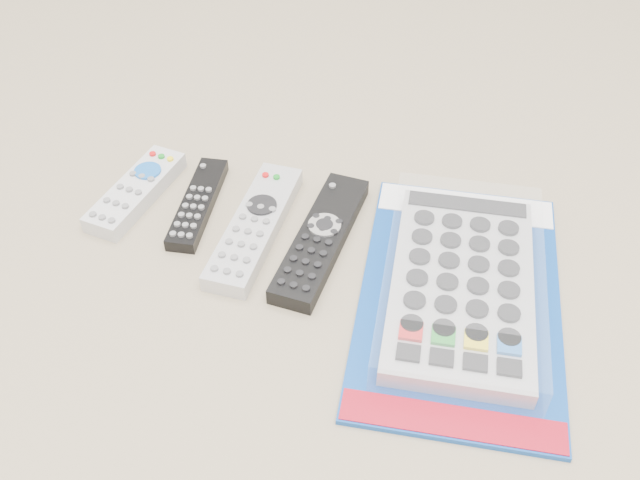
% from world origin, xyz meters
% --- Properties ---
extents(remote_small_grey, '(0.08, 0.17, 0.03)m').
position_xyz_m(remote_small_grey, '(-0.24, 0.06, 0.01)').
color(remote_small_grey, '#B4B4B7').
rests_on(remote_small_grey, ground).
extents(remote_slim_black, '(0.05, 0.17, 0.02)m').
position_xyz_m(remote_slim_black, '(-0.15, 0.06, 0.01)').
color(remote_slim_black, black).
rests_on(remote_slim_black, ground).
extents(remote_silver_dvd, '(0.07, 0.22, 0.03)m').
position_xyz_m(remote_silver_dvd, '(-0.07, 0.03, 0.01)').
color(remote_silver_dvd, '#B5B5BA').
rests_on(remote_silver_dvd, ground).
extents(remote_large_black, '(0.08, 0.23, 0.02)m').
position_xyz_m(remote_large_black, '(0.02, 0.03, 0.01)').
color(remote_large_black, black).
rests_on(remote_large_black, ground).
extents(jumbo_remote_packaged, '(0.24, 0.38, 0.05)m').
position_xyz_m(jumbo_remote_packaged, '(0.19, -0.01, 0.02)').
color(jumbo_remote_packaged, '#0D3E92').
rests_on(jumbo_remote_packaged, ground).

